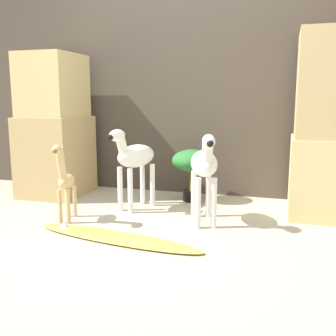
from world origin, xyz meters
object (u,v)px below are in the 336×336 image
at_px(potted_palm_front, 192,164).
at_px(zebra_left, 134,158).
at_px(giraffe_figurine, 65,180).
at_px(surfboard, 115,237).
at_px(zebra_right, 204,166).

bearing_deg(potted_palm_front, zebra_left, -136.10).
height_order(giraffe_figurine, surfboard, giraffe_figurine).
relative_size(zebra_right, giraffe_figurine, 1.14).
xyz_separation_m(giraffe_figurine, potted_palm_front, (0.83, 0.93, 0.02)).
distance_m(zebra_right, giraffe_figurine, 1.12).
xyz_separation_m(zebra_right, surfboard, (-0.53, -0.55, -0.45)).
distance_m(zebra_left, giraffe_figurine, 0.66).
bearing_deg(surfboard, zebra_left, 100.90).
bearing_deg(potted_palm_front, zebra_right, -69.09).
bearing_deg(zebra_right, zebra_left, 160.88).
relative_size(zebra_left, potted_palm_front, 1.45).
bearing_deg(giraffe_figurine, zebra_right, 14.36).
bearing_deg(zebra_right, giraffe_figurine, -165.64).
xyz_separation_m(zebra_right, potted_palm_front, (-0.25, 0.65, -0.10)).
height_order(zebra_right, giraffe_figurine, zebra_right).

